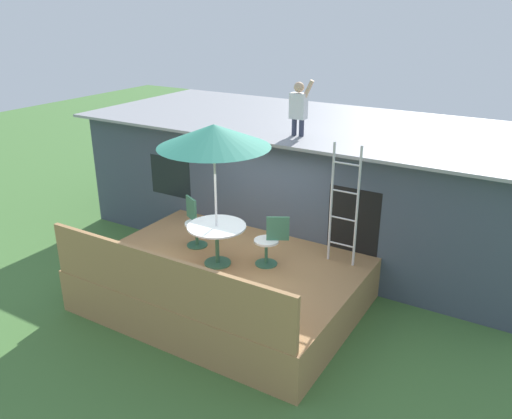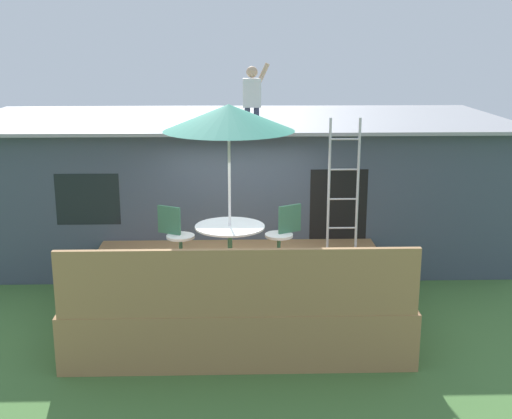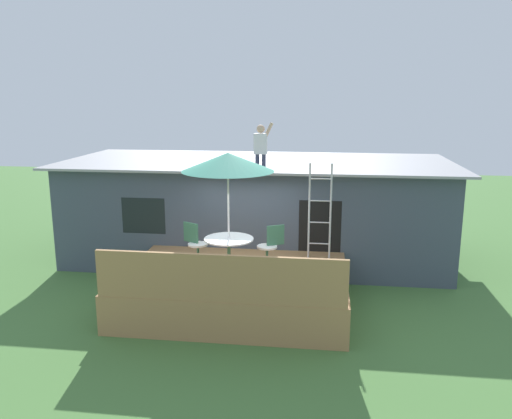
{
  "view_description": "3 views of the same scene",
  "coord_description": "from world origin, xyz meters",
  "px_view_note": "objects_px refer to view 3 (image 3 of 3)",
  "views": [
    {
      "loc": [
        4.77,
        -6.9,
        5.17
      ],
      "look_at": [
        -0.08,
        1.16,
        1.42
      ],
      "focal_mm": 36.45,
      "sensor_mm": 36.0,
      "label": 1
    },
    {
      "loc": [
        -0.01,
        -9.7,
        4.28
      ],
      "look_at": [
        0.3,
        0.89,
        1.53
      ],
      "focal_mm": 47.12,
      "sensor_mm": 36.0,
      "label": 2
    },
    {
      "loc": [
        1.8,
        -10.34,
        4.49
      ],
      "look_at": [
        0.38,
        0.46,
        2.05
      ],
      "focal_mm": 36.19,
      "sensor_mm": 36.0,
      "label": 3
    }
  ],
  "objects_px": {
    "person_figure": "(261,143)",
    "patio_chair_left": "(195,244)",
    "patio_table": "(229,246)",
    "patio_chair_right": "(270,247)",
    "step_ladder": "(320,212)",
    "patio_umbrella": "(228,162)"
  },
  "relations": [
    {
      "from": "patio_umbrella",
      "to": "patio_chair_right",
      "type": "distance_m",
      "value": 2.11
    },
    {
      "from": "patio_table",
      "to": "patio_umbrella",
      "type": "bearing_deg",
      "value": 71.57
    },
    {
      "from": "patio_table",
      "to": "patio_chair_left",
      "type": "height_order",
      "value": "patio_chair_left"
    },
    {
      "from": "step_ladder",
      "to": "person_figure",
      "type": "height_order",
      "value": "person_figure"
    },
    {
      "from": "patio_umbrella",
      "to": "patio_chair_right",
      "type": "height_order",
      "value": "patio_umbrella"
    },
    {
      "from": "step_ladder",
      "to": "patio_chair_left",
      "type": "xyz_separation_m",
      "value": [
        -2.71,
        -0.75,
        -0.64
      ]
    },
    {
      "from": "patio_umbrella",
      "to": "step_ladder",
      "type": "xyz_separation_m",
      "value": [
        1.87,
        1.2,
        -1.25
      ]
    },
    {
      "from": "patio_chair_left",
      "to": "patio_chair_right",
      "type": "xyz_separation_m",
      "value": [
        1.66,
        0.02,
        0.0
      ]
    },
    {
      "from": "person_figure",
      "to": "patio_chair_right",
      "type": "xyz_separation_m",
      "value": [
        0.43,
        -1.84,
        -2.07
      ]
    },
    {
      "from": "patio_table",
      "to": "person_figure",
      "type": "relative_size",
      "value": 0.94
    },
    {
      "from": "patio_umbrella",
      "to": "patio_chair_right",
      "type": "relative_size",
      "value": 2.76
    },
    {
      "from": "person_figure",
      "to": "patio_chair_left",
      "type": "xyz_separation_m",
      "value": [
        -1.23,
        -1.86,
        -2.07
      ]
    },
    {
      "from": "patio_chair_left",
      "to": "step_ladder",
      "type": "bearing_deg",
      "value": 43.74
    },
    {
      "from": "patio_chair_left",
      "to": "person_figure",
      "type": "bearing_deg",
      "value": 84.64
    },
    {
      "from": "patio_chair_right",
      "to": "patio_table",
      "type": "bearing_deg",
      "value": -0.0
    },
    {
      "from": "person_figure",
      "to": "patio_chair_right",
      "type": "relative_size",
      "value": 1.21
    },
    {
      "from": "patio_umbrella",
      "to": "person_figure",
      "type": "xyz_separation_m",
      "value": [
        0.39,
        2.3,
        0.18
      ]
    },
    {
      "from": "patio_table",
      "to": "step_ladder",
      "type": "height_order",
      "value": "step_ladder"
    },
    {
      "from": "person_figure",
      "to": "patio_chair_left",
      "type": "distance_m",
      "value": 3.04
    },
    {
      "from": "patio_table",
      "to": "step_ladder",
      "type": "bearing_deg",
      "value": 32.71
    },
    {
      "from": "step_ladder",
      "to": "patio_chair_left",
      "type": "relative_size",
      "value": 2.39
    },
    {
      "from": "patio_umbrella",
      "to": "step_ladder",
      "type": "bearing_deg",
      "value": 32.71
    }
  ]
}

